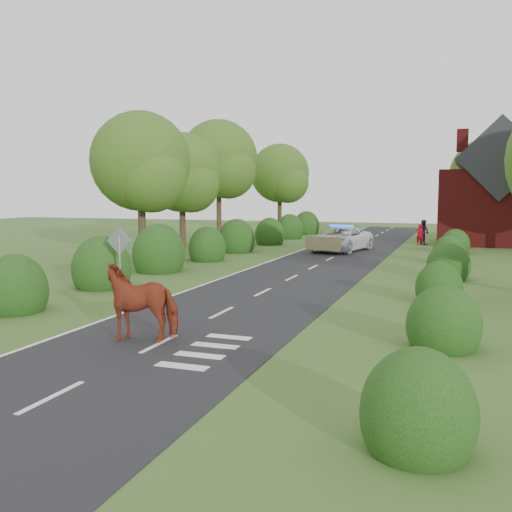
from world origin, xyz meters
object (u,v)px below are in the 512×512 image
at_px(cow, 142,307).
at_px(pedestrian_red, 420,235).
at_px(road_sign, 119,250).
at_px(pedestrian_purple, 423,232).
at_px(police_van, 341,239).

xyz_separation_m(cow, pedestrian_red, (4.97, 30.78, -0.05)).
xyz_separation_m(road_sign, pedestrian_red, (9.30, 25.15, -0.87)).
bearing_deg(pedestrian_purple, police_van, 100.68).
xyz_separation_m(road_sign, pedestrian_purple, (9.50, 25.87, -0.73)).
relative_size(cow, pedestrian_purple, 1.26).
bearing_deg(road_sign, police_van, 75.99).
xyz_separation_m(cow, police_van, (0.37, 24.47, -0.04)).
bearing_deg(pedestrian_red, road_sign, 56.10).
xyz_separation_m(police_van, pedestrian_purple, (4.80, 7.03, 0.13)).
bearing_deg(cow, pedestrian_purple, 154.04).
height_order(cow, pedestrian_red, cow).
relative_size(road_sign, pedestrian_purple, 1.36).
bearing_deg(road_sign, pedestrian_red, 69.71).
height_order(cow, pedestrian_purple, pedestrian_purple).
height_order(road_sign, pedestrian_red, road_sign).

